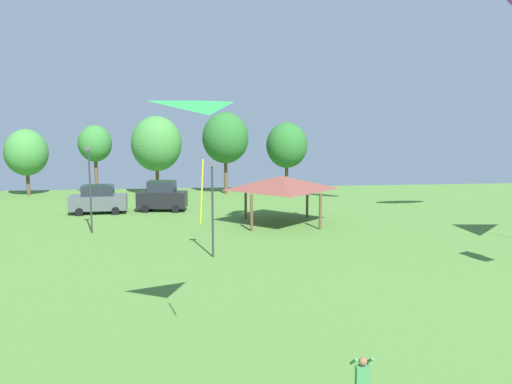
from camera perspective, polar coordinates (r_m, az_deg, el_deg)
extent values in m
cube|color=#3D844C|center=(15.42, 11.14, -18.59)|extent=(0.36, 0.20, 0.64)
sphere|color=brown|center=(15.22, 11.19, -17.10)|extent=(0.23, 0.23, 0.23)
cylinder|color=#3D844C|center=(15.26, 10.24, -17.13)|extent=(0.08, 0.51, 0.39)
cylinder|color=#3D844C|center=(15.38, 11.88, -16.96)|extent=(0.08, 0.51, 0.39)
pyramid|color=green|center=(16.61, -4.90, 5.50)|extent=(2.50, 2.11, 0.47)
cylinder|color=yellow|center=(17.42, -5.74, 0.01)|extent=(0.17, 0.34, 2.12)
cube|color=#4C5156|center=(46.28, -16.26, -1.06)|extent=(4.67, 2.07, 1.20)
cube|color=#1E232D|center=(46.13, -16.31, 0.19)|extent=(2.61, 1.80, 0.84)
cylinder|color=black|center=(45.36, -14.57, -1.94)|extent=(0.65, 0.26, 0.64)
cylinder|color=black|center=(47.12, -14.40, -1.56)|extent=(0.65, 0.26, 0.64)
cylinder|color=black|center=(45.68, -18.11, -2.02)|extent=(0.65, 0.26, 0.64)
cylinder|color=black|center=(47.43, -17.81, -1.64)|extent=(0.65, 0.26, 0.64)
cube|color=black|center=(46.26, -9.86, -0.78)|extent=(4.26, 2.26, 1.31)
cube|color=#1E232D|center=(46.10, -9.89, 0.58)|extent=(2.43, 1.88, 0.92)
cylinder|color=black|center=(45.30, -8.47, -1.78)|extent=(0.66, 0.30, 0.64)
cylinder|color=black|center=(46.99, -8.12, -1.41)|extent=(0.66, 0.30, 0.64)
cylinder|color=black|center=(45.78, -11.59, -1.75)|extent=(0.66, 0.30, 0.64)
cylinder|color=black|center=(47.46, -11.14, -1.39)|extent=(0.66, 0.30, 0.64)
cylinder|color=brown|center=(37.70, -0.47, -2.19)|extent=(0.20, 0.20, 2.60)
cylinder|color=brown|center=(38.50, 6.79, -2.03)|extent=(0.20, 0.20, 2.60)
cylinder|color=brown|center=(42.14, -1.10, -1.09)|extent=(0.20, 0.20, 2.60)
cylinder|color=brown|center=(42.86, 5.41, -0.96)|extent=(0.20, 0.20, 2.60)
pyramid|color=brown|center=(39.96, 2.68, 1.01)|extent=(6.32, 5.87, 1.00)
cylinder|color=#2D2D33|center=(30.73, -4.59, -2.15)|extent=(0.12, 0.12, 5.17)
cube|color=#4C4C51|center=(30.36, -4.65, 2.88)|extent=(0.36, 0.20, 0.24)
cylinder|color=#2D2D33|center=(38.53, -17.05, 0.00)|extent=(0.12, 0.12, 5.68)
cube|color=#4C4C51|center=(38.24, -17.23, 4.39)|extent=(0.36, 0.20, 0.24)
cylinder|color=brown|center=(58.91, -22.87, 0.99)|extent=(0.36, 0.36, 2.75)
ellipsoid|color=#3D7F38|center=(58.65, -23.03, 3.86)|extent=(4.21, 4.21, 4.63)
cylinder|color=brown|center=(57.15, -16.47, 1.70)|extent=(0.36, 0.36, 3.93)
ellipsoid|color=#337533|center=(56.89, -16.60, 4.92)|extent=(3.33, 3.33, 3.66)
cylinder|color=brown|center=(55.56, -10.34, 1.39)|extent=(0.36, 0.36, 3.29)
ellipsoid|color=#3D7F38|center=(55.26, -10.43, 5.03)|extent=(5.02, 5.02, 5.52)
cylinder|color=brown|center=(55.51, -3.20, 1.86)|extent=(0.36, 0.36, 3.96)
ellipsoid|color=#286628|center=(55.23, -3.23, 5.72)|extent=(4.70, 4.70, 5.17)
cylinder|color=brown|center=(57.80, 3.24, 1.73)|extent=(0.36, 0.36, 3.21)
ellipsoid|color=#286628|center=(57.53, 3.26, 4.94)|extent=(4.36, 4.36, 4.80)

